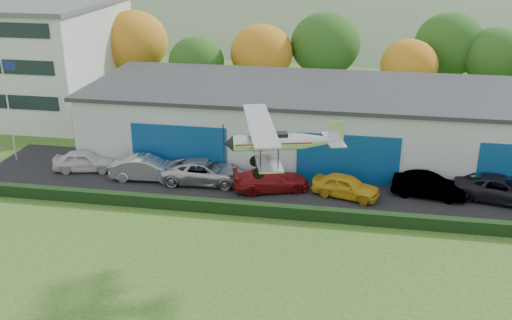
% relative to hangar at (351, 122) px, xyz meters
% --- Properties ---
extents(apron, '(48.00, 9.00, 0.05)m').
position_rel_hangar_xyz_m(apron, '(-2.00, -6.98, -2.63)').
color(apron, black).
rests_on(apron, ground).
extents(hedge, '(46.00, 0.60, 0.80)m').
position_rel_hangar_xyz_m(hedge, '(-2.00, -11.78, -2.26)').
color(hedge, black).
rests_on(hedge, ground).
extents(hangar, '(40.60, 12.60, 5.30)m').
position_rel_hangar_xyz_m(hangar, '(0.00, 0.00, 0.00)').
color(hangar, '#B2B7BC').
rests_on(hangar, ground).
extents(office_block, '(20.60, 15.60, 10.40)m').
position_rel_hangar_xyz_m(office_block, '(-33.00, 7.02, 2.56)').
color(office_block, silver).
rests_on(office_block, ground).
extents(flagpole, '(1.05, 0.10, 8.00)m').
position_rel_hangar_xyz_m(flagpole, '(-24.88, -5.98, 2.13)').
color(flagpole, silver).
rests_on(flagpole, ground).
extents(tree_belt, '(75.70, 13.22, 10.12)m').
position_rel_hangar_xyz_m(tree_belt, '(-4.15, 12.64, 2.95)').
color(tree_belt, '#3D2614').
rests_on(tree_belt, ground).
extents(distant_hills, '(430.00, 196.00, 56.00)m').
position_rel_hangar_xyz_m(distant_hills, '(-9.38, 112.02, -15.70)').
color(distant_hills, '#4C6642').
rests_on(distant_hills, ground).
extents(car_0, '(4.68, 2.60, 1.51)m').
position_rel_hangar_xyz_m(car_0, '(-18.95, -6.92, -1.85)').
color(car_0, silver).
rests_on(car_0, apron).
extents(car_1, '(5.14, 2.12, 1.66)m').
position_rel_hangar_xyz_m(car_1, '(-13.92, -7.67, -1.78)').
color(car_1, silver).
rests_on(car_1, apron).
extents(car_2, '(5.90, 2.94, 1.61)m').
position_rel_hangar_xyz_m(car_2, '(-9.78, -7.54, -1.80)').
color(car_2, silver).
rests_on(car_2, apron).
extents(car_3, '(5.49, 3.55, 1.48)m').
position_rel_hangar_xyz_m(car_3, '(-4.99, -8.02, -1.87)').
color(car_3, maroon).
rests_on(car_3, apron).
extents(car_4, '(4.74, 2.94, 1.51)m').
position_rel_hangar_xyz_m(car_4, '(0.02, -8.18, -1.85)').
color(car_4, gold).
rests_on(car_4, apron).
extents(car_5, '(4.91, 2.35, 1.55)m').
position_rel_hangar_xyz_m(car_5, '(5.38, -7.27, -1.83)').
color(car_5, gray).
rests_on(car_5, apron).
extents(car_6, '(6.27, 3.92, 1.61)m').
position_rel_hangar_xyz_m(car_6, '(9.95, -7.02, -1.80)').
color(car_6, black).
rests_on(car_6, apron).
extents(biplane, '(6.27, 7.11, 2.65)m').
position_rel_hangar_xyz_m(biplane, '(-3.47, -16.08, 3.90)').
color(biplane, silver).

